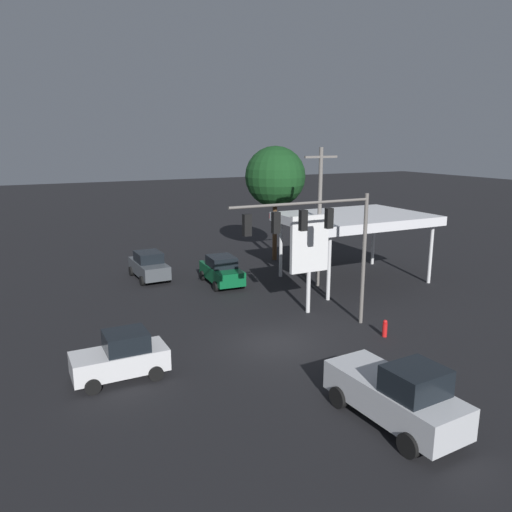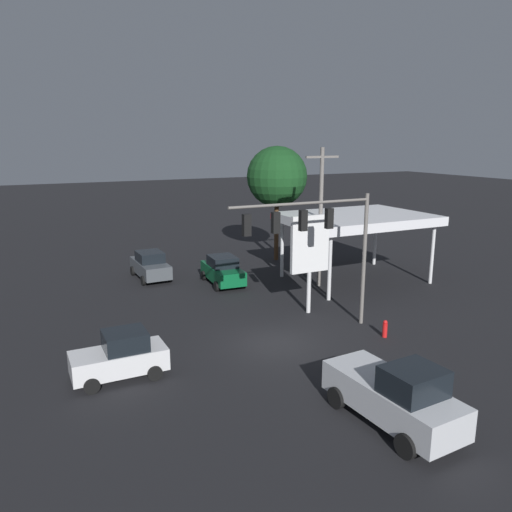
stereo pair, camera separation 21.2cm
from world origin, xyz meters
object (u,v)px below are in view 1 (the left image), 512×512
Objects in this scene: hatchback_crossing at (121,356)px; sedan_waiting at (149,266)px; pickup_parked at (397,395)px; sedan_far at (222,270)px; traffic_signal_assembly at (314,231)px; street_tree at (275,177)px; price_sign at (309,247)px; fire_hydrant at (385,328)px; utility_pole at (319,214)px.

hatchback_crossing is 15.16m from sedan_waiting.
sedan_far is at bearing 172.57° from pickup_parked.
pickup_parked is (2.00, 8.42, -4.14)m from traffic_signal_assembly.
hatchback_crossing is (8.94, 10.85, -0.00)m from sedan_far.
price_sign is at bearing 69.94° from street_tree.
price_sign reaches higher than pickup_parked.
price_sign reaches higher than sedan_waiting.
traffic_signal_assembly is 10.99m from sedan_far.
street_tree is at bearing 157.72° from pickup_parked.
pickup_parked is at bearing 76.67° from traffic_signal_assembly.
street_tree is (-5.83, -14.68, 1.45)m from traffic_signal_assembly.
fire_hydrant is at bearing 24.64° from sedan_waiting.
utility_pole is at bearing 152.27° from pickup_parked.
street_tree is (-15.52, -15.45, 5.75)m from hatchback_crossing.
sedan_far is at bearing -129.85° from hatchback_crossing.
traffic_signal_assembly is 1.39× the size of price_sign.
traffic_signal_assembly is 1.74× the size of sedan_waiting.
utility_pole is 2.05× the size of sedan_waiting.
utility_pole reaches higher than sedan_far.
sedan_waiting is at bearing -127.56° from sedan_far.
pickup_parked is 10.85m from hatchback_crossing.
sedan_waiting is at bearing -109.16° from hatchback_crossing.
utility_pole is 1.63× the size of price_sign.
traffic_signal_assembly is at bearing 163.11° from pickup_parked.
price_sign is 12.91m from sedan_waiting.
sedan_waiting is at bearing -63.78° from fire_hydrant.
street_tree is at bearing -111.67° from traffic_signal_assembly.
pickup_parked is at bearing 52.01° from fire_hydrant.
utility_pole is 12.39m from sedan_waiting.
price_sign reaches higher than fire_hydrant.
pickup_parked reaches higher than hatchback_crossing.
fire_hydrant is (2.90, 16.80, -6.26)m from street_tree.
hatchback_crossing is at bearing 27.66° from utility_pole.
sedan_far is at bearing -29.89° from utility_pole.
hatchback_crossing is at bearing 17.04° from price_sign.
street_tree is (-10.63, -1.10, 5.75)m from sedan_waiting.
sedan_far is (2.18, -7.44, -2.85)m from price_sign.
fire_hydrant is at bearing 80.20° from street_tree.
sedan_waiting is (4.05, -3.50, 0.00)m from sedan_far.
pickup_parked is 25.03m from street_tree.
price_sign is 1.05× the size of pickup_parked.
traffic_signal_assembly reaches higher than fire_hydrant.
price_sign is (3.42, 4.21, -1.03)m from utility_pole.
street_tree is at bearing 128.24° from sedan_far.
street_tree is at bearing -97.08° from utility_pole.
traffic_signal_assembly is 2.03× the size of hatchback_crossing.
pickup_parked is at bearing 72.77° from price_sign.
price_sign is at bearing -163.30° from hatchback_crossing.
street_tree reaches higher than sedan_waiting.
hatchback_crossing is at bearing 44.87° from street_tree.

